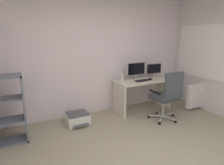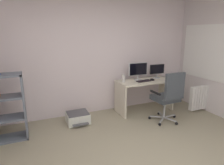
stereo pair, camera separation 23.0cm
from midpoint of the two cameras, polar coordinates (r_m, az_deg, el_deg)
name	(u,v)px [view 1 (the left image)]	position (r m, az deg, el deg)	size (l,w,h in m)	color
wall_back	(87,57)	(4.44, -8.86, 7.45)	(5.18, 0.10, 2.63)	silver
window_pane	(207,52)	(5.08, 24.58, 8.04)	(0.01, 1.56, 1.16)	white
window_frame	(206,52)	(5.07, 24.53, 8.04)	(0.02, 1.64, 1.24)	white
desk	(142,88)	(4.74, 7.47, -1.72)	(1.31, 0.60, 0.74)	beige
monitor_main	(136,70)	(4.65, 5.57, 3.76)	(0.48, 0.18, 0.41)	#B2B5B7
monitor_secondary	(154,70)	(4.96, 10.84, 3.70)	(0.39, 0.18, 0.34)	#B2B5B7
keyboard	(142,81)	(4.58, 7.30, 0.56)	(0.34, 0.13, 0.02)	black
computer_mouse	(150,79)	(4.73, 9.63, 0.99)	(0.06, 0.10, 0.03)	black
desktop_speaker	(122,78)	(4.44, 1.51, 1.23)	(0.07, 0.07, 0.17)	silver
office_chair	(168,94)	(4.20, 14.34, -3.22)	(0.61, 0.63, 1.08)	#B7BABC
printer	(78,119)	(4.20, -11.50, -10.22)	(0.46, 0.47, 0.23)	silver
radiator	(199,95)	(5.20, 22.72, -3.51)	(0.74, 0.10, 0.56)	white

